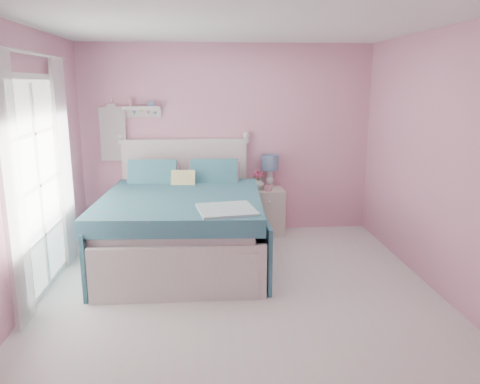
{
  "coord_description": "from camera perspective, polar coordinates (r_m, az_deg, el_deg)",
  "views": [
    {
      "loc": [
        -0.34,
        -4.24,
        2.06
      ],
      "look_at": [
        0.09,
        1.2,
        0.79
      ],
      "focal_mm": 35.0,
      "sensor_mm": 36.0,
      "label": 1
    }
  ],
  "objects": [
    {
      "name": "bed",
      "position": [
        5.6,
        -7.0,
        -3.99
      ],
      "size": [
        1.89,
        2.33,
        1.32
      ],
      "rotation": [
        0.0,
        0.0,
        -0.06
      ],
      "color": "silver",
      "rests_on": "floor"
    },
    {
      "name": "vase",
      "position": [
        6.45,
        2.25,
        1.1
      ],
      "size": [
        0.18,
        0.18,
        0.17
      ],
      "primitive_type": "imported",
      "rotation": [
        0.0,
        0.0,
        0.1
      ],
      "color": "silver",
      "rests_on": "nightstand"
    },
    {
      "name": "french_door",
      "position": [
        5.02,
        -23.37,
        0.63
      ],
      "size": [
        0.04,
        1.32,
        2.16
      ],
      "color": "silver",
      "rests_on": "floor"
    },
    {
      "name": "wall_shelf",
      "position": [
        6.49,
        -11.88,
        9.9
      ],
      "size": [
        0.5,
        0.15,
        0.25
      ],
      "color": "silver",
      "rests_on": "room_shell"
    },
    {
      "name": "curtain_far",
      "position": [
        5.68,
        -20.64,
        3.3
      ],
      "size": [
        0.04,
        0.4,
        2.32
      ],
      "primitive_type": "cube",
      "color": "white",
      "rests_on": "floor"
    },
    {
      "name": "nightstand",
      "position": [
        6.55,
        3.35,
        -2.36
      ],
      "size": [
        0.44,
        0.44,
        0.64
      ],
      "color": "beige",
      "rests_on": "floor"
    },
    {
      "name": "teacup",
      "position": [
        6.36,
        3.4,
        0.53
      ],
      "size": [
        0.14,
        0.14,
        0.09
      ],
      "primitive_type": "imported",
      "rotation": [
        0.0,
        0.0,
        -0.35
      ],
      "color": "pink",
      "rests_on": "nightstand"
    },
    {
      "name": "roses",
      "position": [
        6.42,
        2.24,
        2.16
      ],
      "size": [
        0.14,
        0.11,
        0.12
      ],
      "color": "#BD406A",
      "rests_on": "vase"
    },
    {
      "name": "hanging_dress",
      "position": [
        6.57,
        -15.22,
        6.83
      ],
      "size": [
        0.34,
        0.03,
        0.72
      ],
      "primitive_type": "cube",
      "color": "white",
      "rests_on": "room_shell"
    },
    {
      "name": "curtain_near",
      "position": [
        4.3,
        -25.97,
        -0.11
      ],
      "size": [
        0.04,
        0.4,
        2.32
      ],
      "primitive_type": "cube",
      "color": "white",
      "rests_on": "floor"
    },
    {
      "name": "room_shell",
      "position": [
        4.28,
        0.06,
        6.66
      ],
      "size": [
        4.5,
        4.5,
        4.5
      ],
      "color": "pink",
      "rests_on": "floor"
    },
    {
      "name": "table_lamp",
      "position": [
        6.51,
        3.69,
        3.32
      ],
      "size": [
        0.23,
        0.23,
        0.46
      ],
      "color": "white",
      "rests_on": "nightstand"
    },
    {
      "name": "floor",
      "position": [
        4.73,
        0.05,
        -12.78
      ],
      "size": [
        4.5,
        4.5,
        0.0
      ],
      "primitive_type": "plane",
      "color": "silver",
      "rests_on": "ground"
    }
  ]
}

